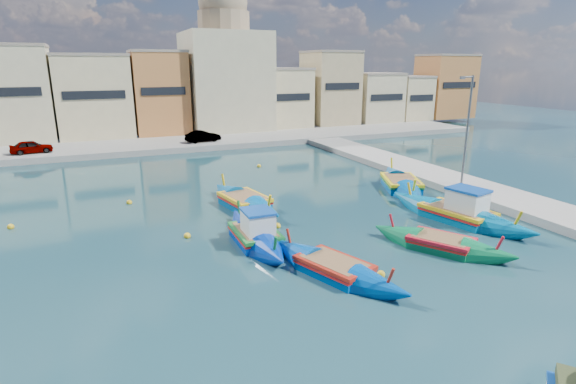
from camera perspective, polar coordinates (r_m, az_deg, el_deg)
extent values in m
plane|color=#13343A|center=(20.51, -3.65, -9.22)|extent=(160.00, 160.00, 0.00)
cube|color=gray|center=(31.02, 29.43, -2.02)|extent=(4.00, 70.00, 0.50)
cube|color=gray|center=(50.60, -16.13, 5.71)|extent=(80.00, 8.00, 0.60)
cube|color=#C1B690|center=(57.25, -31.65, 10.43)|extent=(7.88, 6.24, 9.89)
cube|color=gray|center=(57.19, -32.41, 15.48)|extent=(8.04, 6.37, 0.30)
cube|color=black|center=(54.08, -32.15, 10.70)|extent=(6.30, 0.10, 0.90)
cube|color=#CBBB8D|center=(57.35, -23.36, 11.02)|extent=(7.88, 7.44, 8.99)
cube|color=gray|center=(57.25, -23.88, 15.63)|extent=(8.04, 7.59, 0.30)
cube|color=black|center=(53.56, -23.35, 11.25)|extent=(6.30, 0.10, 0.90)
cube|color=#C4793D|center=(57.21, -15.95, 11.90)|extent=(6.17, 6.13, 9.43)
cube|color=gray|center=(57.13, -16.34, 16.76)|extent=(6.29, 6.26, 0.30)
cube|color=black|center=(54.10, -15.52, 12.24)|extent=(4.93, 0.10, 0.90)
cube|color=tan|center=(59.57, -8.65, 10.83)|extent=(7.31, 7.69, 6.05)
cube|color=gray|center=(59.38, -8.78, 13.88)|extent=(7.46, 7.85, 0.30)
cube|color=black|center=(55.80, -7.60, 10.85)|extent=(5.85, 0.10, 0.90)
cube|color=#CBBB8D|center=(61.85, -1.33, 11.81)|extent=(7.54, 7.30, 7.41)
cube|color=gray|center=(61.70, -1.35, 15.38)|extent=(7.69, 7.45, 0.30)
cube|color=black|center=(58.42, 0.06, 11.94)|extent=(6.03, 0.10, 0.90)
cube|color=tan|center=(65.02, 5.36, 12.92)|extent=(6.36, 6.97, 9.63)
cube|color=gray|center=(64.96, 5.47, 17.30)|extent=(6.48, 7.11, 0.30)
cube|color=black|center=(61.92, 6.97, 13.18)|extent=(5.09, 0.10, 0.90)
cube|color=#C1B690|center=(68.74, 10.78, 11.63)|extent=(6.63, 6.70, 6.65)
cube|color=gray|center=(68.59, 10.94, 14.52)|extent=(6.76, 6.83, 0.30)
cube|color=black|center=(65.93, 12.48, 11.66)|extent=(5.30, 0.10, 0.90)
cube|color=#CBBB8D|center=(72.66, 14.68, 11.44)|extent=(5.08, 7.51, 6.20)
cube|color=gray|center=(72.51, 14.87, 14.00)|extent=(5.18, 7.66, 0.30)
cube|color=black|center=(69.68, 16.64, 11.38)|extent=(4.06, 0.10, 0.90)
cube|color=#C4793D|center=(76.42, 19.30, 12.45)|extent=(7.79, 6.00, 9.33)
cube|color=gray|center=(76.36, 19.64, 16.04)|extent=(7.95, 6.12, 0.30)
cube|color=black|center=(74.17, 20.95, 12.58)|extent=(6.23, 0.10, 0.90)
cube|color=#C1B690|center=(59.79, -7.91, 13.73)|extent=(10.00, 10.00, 12.00)
cylinder|color=#9E8466|center=(59.97, -8.18, 20.62)|extent=(6.40, 6.40, 2.40)
sphere|color=#9E8466|center=(60.19, -8.27, 22.69)|extent=(6.00, 6.00, 6.00)
cylinder|color=#595B60|center=(33.70, 21.73, 6.76)|extent=(0.16, 0.16, 8.00)
cylinder|color=#595B60|center=(33.10, 21.93, 13.41)|extent=(1.00, 0.10, 0.10)
cube|color=#595B60|center=(32.75, 21.28, 13.37)|extent=(0.35, 0.15, 0.18)
imported|color=#4C1919|center=(48.92, -29.82, 5.00)|extent=(3.81, 1.98, 1.24)
imported|color=#4C1919|center=(49.77, -10.74, 6.96)|extent=(3.90, 1.89, 1.23)
cube|color=#006A9E|center=(27.74, 20.61, -2.97)|extent=(2.90, 4.16, 1.06)
cone|color=#006A9E|center=(29.44, 15.58, -1.35)|extent=(2.83, 3.85, 2.72)
cone|color=#006A9E|center=(26.27, 26.29, -4.54)|extent=(2.83, 3.85, 2.72)
cube|color=yellow|center=(27.61, 20.70, -2.09)|extent=(3.03, 4.38, 0.19)
cube|color=red|center=(27.66, 20.66, -2.47)|extent=(3.02, 4.25, 0.11)
cube|color=olive|center=(27.58, 20.72, -1.93)|extent=(2.52, 3.76, 0.06)
cylinder|color=yellow|center=(29.43, 15.21, 0.07)|extent=(0.26, 0.52, 1.15)
cylinder|color=yellow|center=(25.93, 27.08, -3.28)|extent=(0.26, 0.52, 1.15)
cube|color=white|center=(27.14, 21.80, -1.03)|extent=(1.87, 2.21, 1.17)
cube|color=#0F47A5|center=(26.97, 21.94, 0.28)|extent=(1.99, 2.36, 0.13)
cube|color=#002FA5|center=(22.93, -4.17, -5.92)|extent=(1.98, 3.11, 0.96)
cone|color=#002FA5|center=(25.19, -6.00, -3.81)|extent=(1.98, 2.90, 2.41)
cone|color=#002FA5|center=(20.69, -1.92, -8.23)|extent=(1.98, 2.90, 2.41)
cube|color=#17752A|center=(22.78, -4.19, -4.97)|extent=(2.06, 3.28, 0.17)
cube|color=red|center=(22.84, -4.18, -5.38)|extent=(2.08, 3.17, 0.10)
cube|color=olive|center=(22.75, -4.19, -4.79)|extent=(1.69, 2.83, 0.06)
cylinder|color=#17752A|center=(25.22, -6.20, -2.29)|extent=(0.14, 0.46, 1.05)
cylinder|color=#17752A|center=(20.23, -1.69, -6.87)|extent=(0.14, 0.46, 1.05)
cube|color=white|center=(22.17, -3.85, -3.88)|extent=(1.38, 1.59, 1.06)
cube|color=#0F47A5|center=(21.98, -3.88, -2.44)|extent=(1.46, 1.70, 0.12)
cube|color=#0057A7|center=(33.54, 14.14, 0.77)|extent=(3.52, 4.26, 1.11)
cone|color=#0057A7|center=(36.40, 13.05, 2.10)|extent=(3.41, 4.01, 2.80)
cone|color=#0057A7|center=(30.69, 15.44, -0.62)|extent=(3.41, 4.01, 2.80)
cube|color=yellow|center=(33.43, 14.19, 1.54)|extent=(3.68, 4.48, 0.20)
cube|color=#197F33|center=(33.47, 14.17, 1.21)|extent=(3.65, 4.37, 0.11)
cube|color=olive|center=(33.40, 14.20, 1.69)|extent=(3.08, 3.82, 0.07)
cylinder|color=yellow|center=(36.52, 13.02, 3.32)|extent=(0.36, 0.55, 1.21)
cylinder|color=yellow|center=(30.22, 15.69, 0.54)|extent=(0.36, 0.55, 1.21)
cube|color=#005BA1|center=(28.53, -5.52, -1.48)|extent=(2.70, 3.58, 1.07)
cone|color=#005BA1|center=(30.81, -7.90, -0.13)|extent=(2.66, 3.38, 2.65)
cone|color=#005BA1|center=(26.28, -2.73, -2.83)|extent=(2.66, 3.38, 2.65)
cube|color=yellow|center=(28.40, -5.55, -0.61)|extent=(2.81, 3.77, 0.19)
cube|color=red|center=(28.45, -5.54, -0.98)|extent=(2.81, 3.66, 0.11)
cube|color=olive|center=(28.37, -5.55, -0.44)|extent=(2.33, 3.23, 0.06)
cylinder|color=yellow|center=(30.86, -8.17, 1.22)|extent=(0.24, 0.53, 1.17)
cylinder|color=yellow|center=(25.85, -2.45, -1.52)|extent=(0.24, 0.53, 1.17)
cube|color=#0048A1|center=(19.65, 5.84, -9.87)|extent=(2.73, 3.50, 0.90)
cone|color=#0048A1|center=(21.22, 0.64, -7.63)|extent=(2.65, 3.27, 2.28)
cone|color=#0048A1|center=(18.26, 11.99, -12.11)|extent=(2.65, 3.27, 2.28)
cube|color=#AD2112|center=(19.49, 5.87, -8.87)|extent=(2.86, 3.68, 0.16)
cube|color=red|center=(19.56, 5.86, -9.30)|extent=(2.84, 3.58, 0.09)
cube|color=olive|center=(19.46, 5.88, -8.67)|extent=(2.38, 3.14, 0.05)
cylinder|color=#AD2112|center=(21.16, 0.17, -5.98)|extent=(0.26, 0.44, 0.98)
cylinder|color=#AD2112|center=(17.87, 12.76, -10.70)|extent=(0.26, 0.44, 0.98)
cube|color=#0A7341|center=(23.21, 18.81, -6.51)|extent=(2.99, 3.34, 0.91)
cone|color=#0A7341|center=(23.90, 13.52, -5.32)|extent=(2.90, 3.18, 2.26)
cone|color=#0A7341|center=(22.72, 24.42, -7.50)|extent=(2.90, 3.18, 2.26)
cube|color=red|center=(23.08, 18.89, -5.64)|extent=(3.13, 3.51, 0.16)
cube|color=red|center=(23.14, 18.86, -6.01)|extent=(3.09, 3.43, 0.09)
cube|color=olive|center=(23.05, 18.91, -5.47)|extent=(2.63, 2.98, 0.05)
cylinder|color=red|center=(23.77, 13.10, -3.88)|extent=(0.33, 0.44, 0.99)
cylinder|color=red|center=(22.47, 25.16, -6.21)|extent=(0.33, 0.44, 0.99)
sphere|color=yellow|center=(24.08, -12.68, -5.47)|extent=(0.36, 0.36, 0.36)
sphere|color=yellow|center=(24.92, -1.34, -4.33)|extent=(0.36, 0.36, 0.36)
sphere|color=yellow|center=(39.66, -3.70, 3.31)|extent=(0.36, 0.36, 0.36)
sphere|color=yellow|center=(29.10, -31.76, -3.79)|extent=(0.36, 0.36, 0.36)
sphere|color=yellow|center=(28.58, 22.30, -2.89)|extent=(0.36, 0.36, 0.36)
sphere|color=yellow|center=(19.82, 11.72, -10.21)|extent=(0.36, 0.36, 0.36)
sphere|color=yellow|center=(30.85, -19.52, -1.26)|extent=(0.36, 0.36, 0.36)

